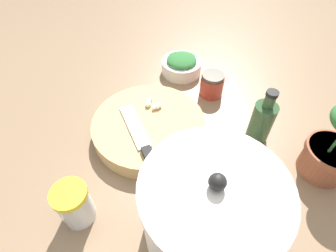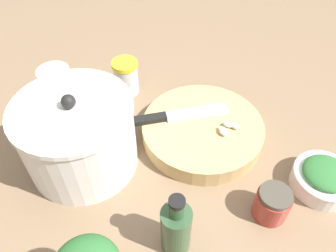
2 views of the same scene
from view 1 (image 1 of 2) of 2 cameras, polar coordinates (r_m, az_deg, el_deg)
ground_plane at (r=0.64m, az=-0.32°, el=-6.03°), size 5.00×5.00×0.00m
cutting_board at (r=0.67m, az=-4.18°, el=-0.25°), size 0.29×0.29×0.04m
chef_knife at (r=0.61m, az=-5.55°, el=-3.57°), size 0.11×0.23×0.01m
garlic_cloves at (r=0.69m, az=-3.39°, el=4.81°), size 0.04×0.05×0.01m
herb_bowl at (r=0.86m, az=2.94°, el=13.17°), size 0.13×0.13×0.06m
spice_jar at (r=0.55m, az=-19.67°, el=-15.78°), size 0.07×0.07×0.10m
honey_jar at (r=0.78m, az=9.52°, el=8.85°), size 0.07×0.07×0.07m
oil_bottle at (r=0.67m, az=19.71°, el=0.96°), size 0.05×0.05×0.15m
stock_pot at (r=0.49m, az=9.06°, el=-17.65°), size 0.24×0.24×0.19m
potted_herb at (r=0.65m, az=32.58°, el=-4.10°), size 0.11×0.11×0.19m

